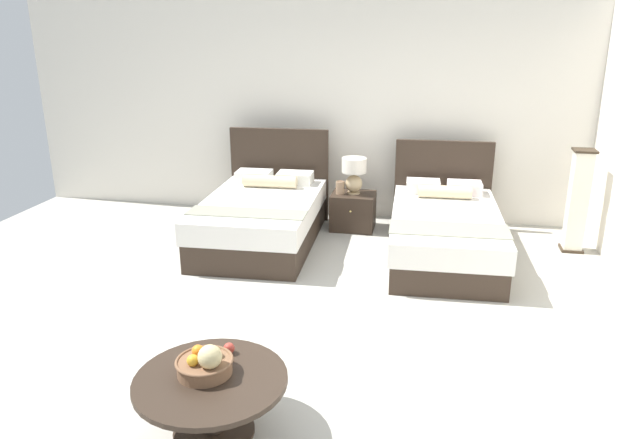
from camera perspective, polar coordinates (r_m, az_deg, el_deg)
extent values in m
cube|color=#B1ADA1|center=(5.18, 0.20, -9.84)|extent=(9.25, 9.75, 0.02)
cube|color=silver|center=(7.68, 4.61, 10.66)|extent=(9.25, 0.12, 2.83)
cube|color=#31251C|center=(6.85, -5.73, -1.18)|extent=(1.27, 2.01, 0.32)
cube|color=white|center=(6.76, -5.81, 1.05)|extent=(1.31, 2.05, 0.24)
cube|color=#31251C|center=(7.66, -3.95, 4.42)|extent=(1.28, 0.11, 1.19)
cube|color=white|center=(7.45, -6.42, 4.20)|extent=(0.44, 0.32, 0.14)
cube|color=silver|center=(7.33, -2.44, 4.07)|extent=(0.44, 0.32, 0.14)
cylinder|color=beige|center=(7.15, -4.89, 3.70)|extent=(0.66, 0.17, 0.15)
cube|color=gray|center=(6.21, -7.13, 0.66)|extent=(1.27, 0.38, 0.01)
cube|color=#31251C|center=(6.59, 11.96, -2.49)|extent=(1.18, 2.15, 0.28)
cube|color=white|center=(6.50, 12.11, -0.34)|extent=(1.23, 2.19, 0.24)
cube|color=#31251C|center=(7.50, 11.81, 3.38)|extent=(1.19, 0.10, 1.10)
cube|color=white|center=(7.20, 9.99, 3.21)|extent=(0.41, 0.31, 0.14)
cube|color=white|center=(7.22, 13.86, 3.01)|extent=(0.41, 0.31, 0.14)
cylinder|color=beige|center=(6.97, 12.01, 2.64)|extent=(0.62, 0.17, 0.15)
cube|color=gray|center=(5.92, 12.44, -0.93)|extent=(1.18, 0.48, 0.01)
cube|color=#31251C|center=(7.35, 3.23, 0.83)|extent=(0.54, 0.45, 0.45)
sphere|color=tan|center=(7.10, 2.98, 0.78)|extent=(0.02, 0.02, 0.02)
cylinder|color=tan|center=(7.30, 3.29, 2.65)|extent=(0.16, 0.16, 0.02)
ellipsoid|color=tan|center=(7.27, 3.30, 3.51)|extent=(0.21, 0.21, 0.21)
cylinder|color=#99844C|center=(7.24, 3.32, 4.46)|extent=(0.02, 0.02, 0.04)
cylinder|color=silver|center=(7.21, 3.34, 5.30)|extent=(0.30, 0.30, 0.18)
cylinder|color=#9D7C5E|center=(7.25, 1.97, 3.08)|extent=(0.11, 0.11, 0.15)
torus|color=#9D7C5E|center=(7.23, 1.98, 3.69)|extent=(0.10, 0.10, 0.01)
cylinder|color=#31251C|center=(3.98, -10.24, -19.57)|extent=(0.51, 0.51, 0.02)
cylinder|color=#31251C|center=(3.88, -10.39, -17.57)|extent=(0.12, 0.12, 0.37)
cylinder|color=#31251C|center=(3.77, -10.57, -15.10)|extent=(0.94, 0.94, 0.04)
cylinder|color=brown|center=(3.78, -11.14, -13.87)|extent=(0.34, 0.34, 0.09)
torus|color=brown|center=(3.76, -11.18, -13.30)|extent=(0.36, 0.36, 0.02)
sphere|color=gold|center=(3.72, -12.26, -13.24)|extent=(0.07, 0.07, 0.07)
sphere|color=#CFBD84|center=(3.67, -10.66, -12.98)|extent=(0.15, 0.15, 0.15)
sphere|color=#88B146|center=(3.77, -10.18, -12.56)|extent=(0.07, 0.07, 0.07)
sphere|color=orange|center=(3.80, -11.78, -12.39)|extent=(0.08, 0.08, 0.08)
sphere|color=#AD372C|center=(3.96, -8.84, -12.26)|extent=(0.07, 0.07, 0.07)
cube|color=#35291C|center=(7.28, 23.19, -2.62)|extent=(0.24, 0.24, 0.03)
cube|color=#EFE6CE|center=(7.11, 23.76, 1.67)|extent=(0.20, 0.20, 1.11)
cube|color=#35291C|center=(6.98, 24.36, 6.13)|extent=(0.24, 0.24, 0.02)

